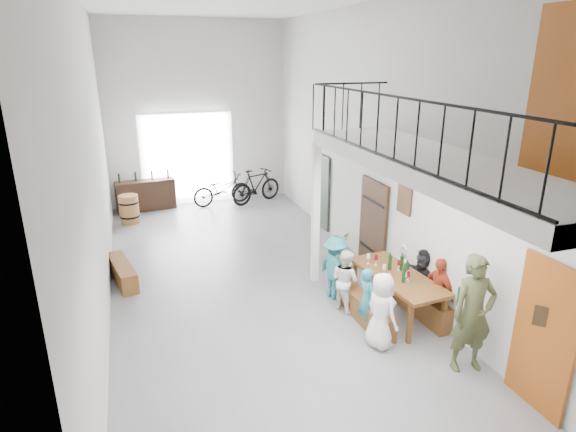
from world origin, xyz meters
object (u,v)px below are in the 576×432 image
object	(u,v)px
host_standing	(473,314)
oak_barrel	(129,209)
bench_inner	(362,307)
tasting_table	(397,279)
side_bench	(123,272)
bicycle_near	(222,189)
serving_counter	(146,195)

from	to	relation	value
host_standing	oak_barrel	bearing A→B (deg)	126.84
bench_inner	host_standing	xyz separation A→B (m)	(0.84, -1.80, 0.70)
tasting_table	side_bench	size ratio (longest dim) A/B	1.41
tasting_table	host_standing	bearing A→B (deg)	-88.06
tasting_table	bench_inner	distance (m)	0.80
tasting_table	bicycle_near	world-z (taller)	bicycle_near
serving_counter	oak_barrel	bearing A→B (deg)	-121.07
bench_inner	bicycle_near	xyz separation A→B (m)	(-1.02, 7.56, 0.28)
tasting_table	serving_counter	xyz separation A→B (m)	(-3.93, 7.86, -0.25)
bicycle_near	host_standing	bearing A→B (deg)	-178.76
host_standing	side_bench	bearing A→B (deg)	144.28
bench_inner	bicycle_near	size ratio (longest dim) A/B	0.99
bench_inner	oak_barrel	world-z (taller)	oak_barrel
oak_barrel	serving_counter	bearing A→B (deg)	64.83
tasting_table	serving_counter	size ratio (longest dim) A/B	1.21
bench_inner	side_bench	size ratio (longest dim) A/B	1.25
tasting_table	host_standing	size ratio (longest dim) A/B	1.13
tasting_table	bench_inner	xyz separation A→B (m)	(-0.63, 0.07, -0.49)
oak_barrel	bicycle_near	xyz separation A→B (m)	(2.79, 0.86, 0.09)
serving_counter	bicycle_near	world-z (taller)	bicycle_near
tasting_table	side_bench	bearing A→B (deg)	142.69
tasting_table	oak_barrel	size ratio (longest dim) A/B	2.62
bench_inner	side_bench	xyz separation A→B (m)	(-4.05, 2.90, -0.01)
side_bench	bench_inner	bearing A→B (deg)	-35.61
oak_barrel	serving_counter	world-z (taller)	serving_counter
bench_inner	oak_barrel	bearing A→B (deg)	118.32
serving_counter	host_standing	distance (m)	10.45
host_standing	bench_inner	bearing A→B (deg)	123.11
side_bench	tasting_table	bearing A→B (deg)	-32.40
host_standing	serving_counter	bearing A→B (deg)	121.51
bicycle_near	oak_barrel	bearing A→B (deg)	97.08
oak_barrel	serving_counter	distance (m)	1.20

